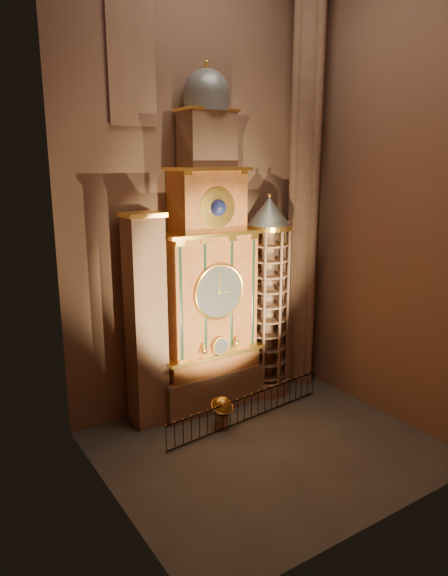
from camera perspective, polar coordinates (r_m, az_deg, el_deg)
floor at (r=24.00m, az=4.81°, el=-17.22°), size 14.00×14.00×0.00m
wall_back at (r=25.59m, az=-3.05°, el=10.77°), size 22.00×0.00×22.00m
wall_left at (r=17.19m, az=-13.45°, el=8.91°), size 0.00×22.00×22.00m
wall_right at (r=25.55m, az=18.07°, el=10.11°), size 0.00×22.00×22.00m
astronomical_clock at (r=25.31m, az=-1.75°, el=0.85°), size 5.60×2.41×16.70m
portrait_tower at (r=24.20m, az=-8.66°, el=-3.67°), size 1.80×1.60×10.20m
stair_turret at (r=27.37m, az=4.84°, el=-1.24°), size 2.50×2.50×10.80m
gothic_pier at (r=28.36m, az=8.94°, el=10.92°), size 2.04×2.04×22.00m
stained_glass_window at (r=24.39m, az=-10.24°, el=23.40°), size 2.20×0.14×5.20m
celestial_globe at (r=24.99m, az=-0.20°, el=-13.35°), size 1.10×1.04×1.58m
iron_railing at (r=25.69m, az=2.68°, el=-13.18°), size 9.35×0.97×1.29m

